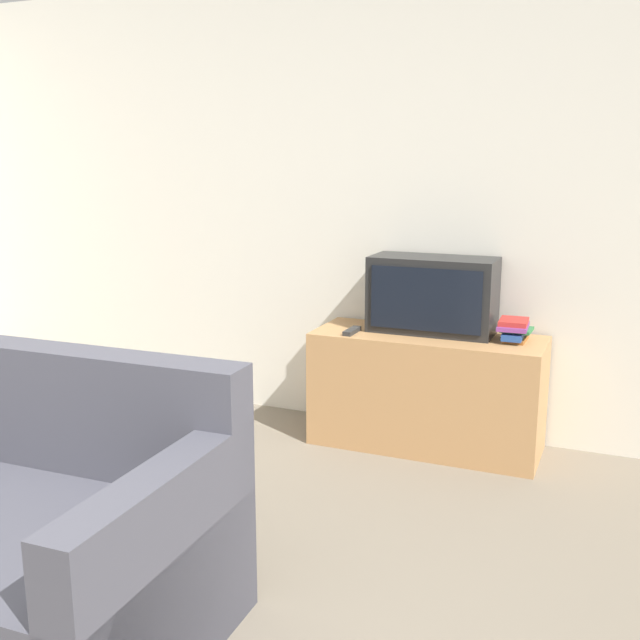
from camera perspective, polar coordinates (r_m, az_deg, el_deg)
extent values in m
cube|color=silver|center=(4.43, 3.24, 8.61)|extent=(9.00, 0.06, 2.60)
cube|color=tan|center=(4.20, 8.12, -5.37)|extent=(1.25, 0.48, 0.64)
cube|color=black|center=(4.15, 8.59, 1.92)|extent=(0.68, 0.31, 0.42)
cube|color=black|center=(4.00, 8.02, 1.54)|extent=(0.60, 0.01, 0.34)
cube|color=#474751|center=(3.09, -22.05, -5.68)|extent=(1.93, 0.21, 0.45)
cube|color=#474751|center=(2.42, -11.76, -18.71)|extent=(0.16, 0.95, 0.70)
cube|color=#995623|center=(4.07, 14.68, -1.41)|extent=(0.11, 0.19, 0.02)
cube|color=#23478E|center=(4.05, 14.52, -1.09)|extent=(0.11, 0.21, 0.03)
cube|color=#2D753D|center=(4.06, 14.75, -0.70)|extent=(0.16, 0.16, 0.02)
cube|color=#7A3884|center=(4.04, 14.50, -0.47)|extent=(0.16, 0.23, 0.02)
cube|color=#B72D28|center=(4.05, 14.54, -0.13)|extent=(0.15, 0.19, 0.03)
cube|color=#2D2D2D|center=(4.11, 2.45, -0.84)|extent=(0.05, 0.17, 0.02)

